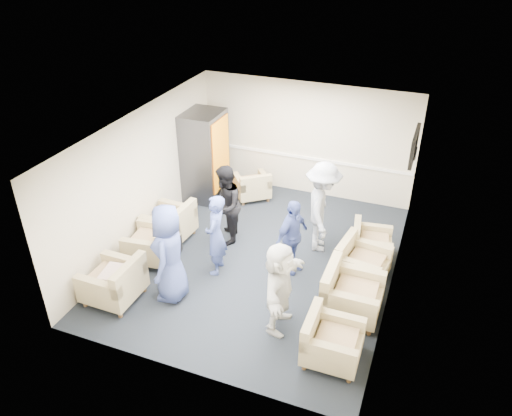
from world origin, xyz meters
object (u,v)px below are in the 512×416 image
at_px(armchair_corner, 253,187).
at_px(person_back_right, 322,207).
at_px(person_mid_left, 216,235).
at_px(armchair_right_midnear, 349,295).
at_px(person_back_left, 225,206).
at_px(person_front_left, 169,253).
at_px(vending_machine, 205,156).
at_px(armchair_left_far, 171,224).
at_px(armchair_right_near, 329,342).
at_px(armchair_right_midfar, 360,264).
at_px(armchair_left_near, 116,283).
at_px(person_front_right, 280,287).
at_px(armchair_left_mid, 154,244).
at_px(person_mid_right, 292,237).
at_px(armchair_right_far, 369,244).

distance_m(armchair_corner, person_back_right, 2.52).
height_order(person_mid_left, person_back_right, person_back_right).
bearing_deg(armchair_right_midnear, person_back_left, 66.15).
bearing_deg(armchair_right_midnear, person_front_left, 102.73).
bearing_deg(vending_machine, armchair_left_far, -85.69).
xyz_separation_m(armchair_right_near, armchair_right_midfar, (0.05, 2.08, 0.01)).
distance_m(armchair_left_near, armchair_right_midfar, 4.34).
xyz_separation_m(armchair_right_near, person_front_right, (-0.92, 0.39, 0.46)).
bearing_deg(armchair_left_mid, person_mid_right, 97.23).
distance_m(armchair_left_far, person_mid_right, 2.65).
xyz_separation_m(armchair_right_far, armchair_corner, (-2.97, 1.37, 0.00)).
relative_size(person_back_right, person_mid_right, 1.26).
bearing_deg(armchair_right_far, armchair_left_far, 93.69).
bearing_deg(armchair_right_midnear, armchair_left_near, 106.52).
relative_size(person_front_left, person_back_right, 0.97).
distance_m(armchair_corner, person_mid_left, 2.91).
distance_m(armchair_left_far, person_front_left, 1.89).
relative_size(armchair_left_far, vending_machine, 0.45).
relative_size(person_front_left, person_mid_left, 1.14).
bearing_deg(armchair_right_midfar, armchair_left_far, 99.45).
distance_m(vending_machine, person_mid_right, 3.44).
height_order(armchair_left_far, armchair_right_far, armchair_left_far).
xyz_separation_m(vending_machine, person_mid_right, (2.76, -2.04, -0.30)).
distance_m(person_mid_left, person_back_left, 1.01).
bearing_deg(person_front_left, armchair_right_midfar, 106.82).
xyz_separation_m(armchair_left_mid, armchair_left_far, (-0.06, 0.76, 0.00)).
relative_size(armchair_left_far, person_mid_left, 0.59).
distance_m(armchair_left_far, person_front_right, 3.34).
relative_size(armchair_left_near, armchair_corner, 0.86).
bearing_deg(armchair_left_mid, person_front_right, 66.33).
distance_m(person_front_left, person_back_left, 1.91).
bearing_deg(armchair_right_midfar, armchair_left_near, 127.25).
relative_size(armchair_left_near, person_mid_right, 0.61).
bearing_deg(person_front_left, armchair_left_mid, -146.06).
xyz_separation_m(person_front_left, person_back_left, (0.17, 1.90, -0.07)).
relative_size(person_back_left, person_mid_right, 1.13).
height_order(person_back_right, person_front_right, person_back_right).
bearing_deg(person_back_right, armchair_right_near, -176.68).
distance_m(armchair_left_mid, vending_machine, 2.77).
relative_size(armchair_right_midnear, armchair_corner, 0.89).
height_order(vending_machine, person_back_right, vending_machine).
distance_m(armchair_corner, vending_machine, 1.34).
height_order(armchair_right_midfar, person_front_left, person_front_left).
relative_size(vending_machine, person_front_right, 1.32).
relative_size(person_front_left, person_back_left, 1.08).
relative_size(armchair_right_midnear, person_mid_right, 0.63).
relative_size(armchair_right_midnear, person_front_left, 0.52).
relative_size(armchair_right_near, person_mid_right, 0.56).
distance_m(armchair_right_near, person_mid_left, 2.88).
bearing_deg(person_back_right, person_mid_right, 146.97).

